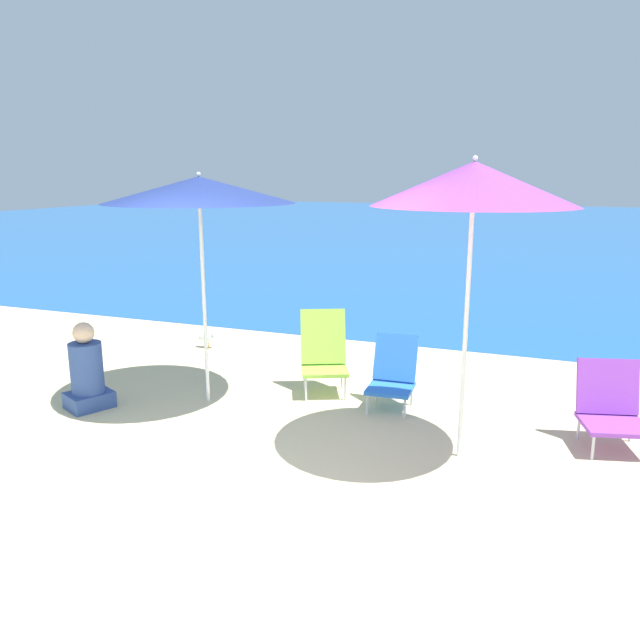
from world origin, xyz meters
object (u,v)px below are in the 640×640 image
(beach_chair_lime, at_px, (324,351))
(beach_chair_purple, at_px, (611,406))
(beach_umbrella_navy, at_px, (199,190))
(beach_umbrella_purple, at_px, (474,184))
(seagull, at_px, (207,338))
(beach_chair_blue, at_px, (393,373))
(person_seated_near, at_px, (87,373))

(beach_chair_lime, xyz_separation_m, beach_chair_purple, (2.75, -0.41, -0.09))
(beach_umbrella_navy, bearing_deg, beach_umbrella_purple, -8.34)
(beach_umbrella_navy, distance_m, beach_chair_purple, 4.16)
(beach_chair_lime, height_order, seagull, beach_chair_lime)
(beach_chair_lime, distance_m, seagull, 2.31)
(beach_umbrella_purple, xyz_separation_m, beach_chair_blue, (-0.80, 0.90, -1.85))
(beach_umbrella_navy, height_order, beach_chair_purple, beach_umbrella_navy)
(seagull, bearing_deg, beach_umbrella_navy, -58.99)
(beach_chair_blue, distance_m, seagull, 3.09)
(beach_chair_purple, bearing_deg, beach_umbrella_navy, 169.91)
(beach_chair_lime, bearing_deg, seagull, 128.74)
(beach_chair_blue, relative_size, person_seated_near, 0.80)
(beach_umbrella_navy, xyz_separation_m, person_seated_near, (-1.00, -0.59, -1.76))
(beach_umbrella_purple, relative_size, seagull, 8.92)
(beach_umbrella_purple, height_order, person_seated_near, beach_umbrella_purple)
(beach_umbrella_navy, xyz_separation_m, beach_chair_purple, (3.75, 0.29, -1.77))
(beach_umbrella_purple, height_order, seagull, beach_umbrella_purple)
(seagull, bearing_deg, beach_chair_blue, -23.04)
(person_seated_near, bearing_deg, beach_chair_purple, 36.18)
(seagull, bearing_deg, beach_chair_purple, -16.69)
(beach_umbrella_navy, height_order, beach_chair_lime, beach_umbrella_navy)
(beach_chair_blue, height_order, seagull, beach_chair_blue)
(beach_chair_purple, bearing_deg, beach_umbrella_purple, -164.28)
(beach_umbrella_purple, relative_size, person_seated_near, 2.76)
(beach_umbrella_navy, relative_size, beach_umbrella_purple, 0.95)
(beach_chair_lime, xyz_separation_m, beach_chair_blue, (0.80, -0.18, -0.09))
(beach_chair_purple, relative_size, seagull, 2.68)
(beach_chair_purple, distance_m, seagull, 5.01)
(person_seated_near, bearing_deg, beach_chair_lime, 58.49)
(beach_umbrella_purple, relative_size, beach_chair_blue, 3.42)
(person_seated_near, xyz_separation_m, seagull, (-0.04, 2.32, -0.22))
(beach_umbrella_navy, relative_size, person_seated_near, 2.62)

